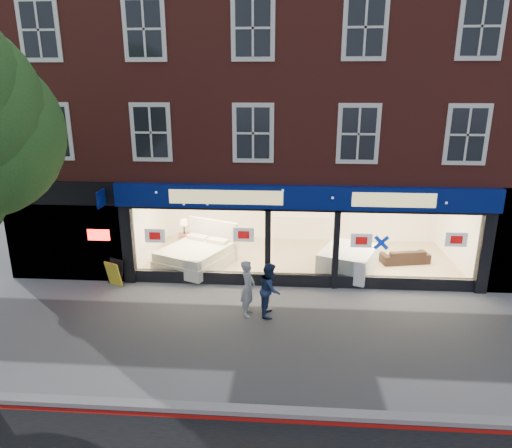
# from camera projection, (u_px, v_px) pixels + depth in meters

# --- Properties ---
(ground) EXTENTS (120.00, 120.00, 0.00)m
(ground) POSITION_uv_depth(u_px,v_px,m) (303.00, 337.00, 11.60)
(ground) COLOR gray
(ground) RESTS_ON ground
(kerb_line) EXTENTS (60.00, 0.10, 0.01)m
(kerb_line) POSITION_uv_depth(u_px,v_px,m) (307.00, 423.00, 8.64)
(kerb_line) COLOR #8C0A07
(kerb_line) RESTS_ON ground
(kerb_stone) EXTENTS (60.00, 0.25, 0.12)m
(kerb_stone) POSITION_uv_depth(u_px,v_px,m) (307.00, 413.00, 8.81)
(kerb_stone) COLOR gray
(kerb_stone) RESTS_ON ground
(showroom_floor) EXTENTS (11.00, 4.50, 0.10)m
(showroom_floor) POSITION_uv_depth(u_px,v_px,m) (299.00, 259.00, 16.59)
(showroom_floor) COLOR tan
(showroom_floor) RESTS_ON ground
(building) EXTENTS (19.00, 8.26, 10.30)m
(building) POSITION_uv_depth(u_px,v_px,m) (303.00, 69.00, 16.25)
(building) COLOR maroon
(building) RESTS_ON ground
(display_bed) EXTENTS (2.81, 3.02, 1.38)m
(display_bed) POSITION_uv_depth(u_px,v_px,m) (197.00, 255.00, 15.83)
(display_bed) COLOR silver
(display_bed) RESTS_ON showroom_floor
(bedside_table) EXTENTS (0.56, 0.56, 0.55)m
(bedside_table) POSITION_uv_depth(u_px,v_px,m) (185.00, 241.00, 17.59)
(bedside_table) COLOR brown
(bedside_table) RESTS_ON showroom_floor
(mattress_stack) EXTENTS (2.27, 2.50, 0.80)m
(mattress_stack) POSITION_uv_depth(u_px,v_px,m) (348.00, 261.00, 15.26)
(mattress_stack) COLOR silver
(mattress_stack) RESTS_ON showroom_floor
(sofa) EXTENTS (1.79, 1.00, 0.49)m
(sofa) POSITION_uv_depth(u_px,v_px,m) (404.00, 256.00, 16.11)
(sofa) COLOR black
(sofa) RESTS_ON showroom_floor
(a_board) EXTENTS (0.65, 0.55, 0.84)m
(a_board) POSITION_uv_depth(u_px,v_px,m) (115.00, 273.00, 14.45)
(a_board) COLOR gold
(a_board) RESTS_ON ground
(pedestrian_grey) EXTENTS (0.45, 0.63, 1.59)m
(pedestrian_grey) POSITION_uv_depth(u_px,v_px,m) (248.00, 288.00, 12.50)
(pedestrian_grey) COLOR #9A9CA1
(pedestrian_grey) RESTS_ON ground
(pedestrian_blue) EXTENTS (0.60, 0.76, 1.53)m
(pedestrian_blue) POSITION_uv_depth(u_px,v_px,m) (270.00, 289.00, 12.50)
(pedestrian_blue) COLOR navy
(pedestrian_blue) RESTS_ON ground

